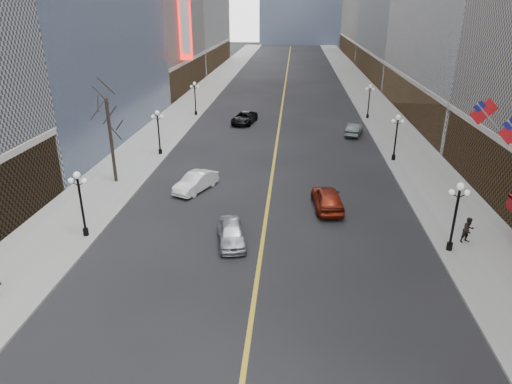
% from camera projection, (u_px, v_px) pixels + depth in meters
% --- Properties ---
extents(sidewalk_east, '(6.00, 230.00, 0.15)m').
position_uv_depth(sidewalk_east, '(379.00, 112.00, 65.40)').
color(sidewalk_east, gray).
rests_on(sidewalk_east, ground).
extents(sidewalk_west, '(6.00, 230.00, 0.15)m').
position_uv_depth(sidewalk_west, '(187.00, 109.00, 67.53)').
color(sidewalk_west, gray).
rests_on(sidewalk_west, ground).
extents(lane_line, '(0.25, 200.00, 0.02)m').
position_uv_depth(lane_line, '(283.00, 98.00, 75.70)').
color(lane_line, gold).
rests_on(lane_line, ground).
extents(streetlamp_east_1, '(1.26, 0.44, 4.52)m').
position_uv_depth(streetlamp_east_1, '(456.00, 210.00, 27.64)').
color(streetlamp_east_1, black).
rests_on(streetlamp_east_1, sidewalk_east).
extents(streetlamp_east_2, '(1.26, 0.44, 4.52)m').
position_uv_depth(streetlamp_east_2, '(396.00, 133.00, 44.22)').
color(streetlamp_east_2, black).
rests_on(streetlamp_east_2, sidewalk_east).
extents(streetlamp_east_3, '(1.26, 0.44, 4.52)m').
position_uv_depth(streetlamp_east_3, '(369.00, 98.00, 60.80)').
color(streetlamp_east_3, black).
rests_on(streetlamp_east_3, sidewalk_east).
extents(streetlamp_west_1, '(1.26, 0.44, 4.52)m').
position_uv_depth(streetlamp_west_1, '(80.00, 197.00, 29.44)').
color(streetlamp_west_1, black).
rests_on(streetlamp_west_1, sidewalk_west).
extents(streetlamp_west_2, '(1.26, 0.44, 4.52)m').
position_uv_depth(streetlamp_west_2, '(158.00, 128.00, 46.02)').
color(streetlamp_west_2, black).
rests_on(streetlamp_west_2, sidewalk_west).
extents(streetlamp_west_3, '(1.26, 0.44, 4.52)m').
position_uv_depth(streetlamp_west_3, '(195.00, 95.00, 62.60)').
color(streetlamp_west_3, black).
rests_on(streetlamp_west_3, sidewalk_west).
extents(flag_5, '(2.87, 0.12, 2.87)m').
position_uv_depth(flag_5, '(486.00, 114.00, 32.14)').
color(flag_5, '#B2B2B7').
rests_on(flag_5, ground).
extents(theatre_marquee, '(2.00, 0.55, 12.00)m').
position_uv_depth(theatre_marquee, '(185.00, 21.00, 72.34)').
color(theatre_marquee, red).
rests_on(theatre_marquee, ground).
extents(tree_west_far, '(3.60, 3.60, 7.92)m').
position_uv_depth(tree_west_far, '(108.00, 112.00, 37.51)').
color(tree_west_far, '#2D231C').
rests_on(tree_west_far, sidewalk_west).
extents(car_nb_near, '(2.54, 4.54, 1.46)m').
position_uv_depth(car_nb_near, '(231.00, 233.00, 29.53)').
color(car_nb_near, '#B4B6BC').
rests_on(car_nb_near, ground).
extents(car_nb_mid, '(3.34, 4.89, 1.53)m').
position_uv_depth(car_nb_mid, '(196.00, 182.00, 37.91)').
color(car_nb_mid, white).
rests_on(car_nb_mid, ground).
extents(car_nb_far, '(3.35, 5.72, 1.50)m').
position_uv_depth(car_nb_far, '(244.00, 118.00, 59.33)').
color(car_nb_far, black).
rests_on(car_nb_far, ground).
extents(car_sb_mid, '(2.49, 5.18, 1.71)m').
position_uv_depth(car_sb_mid, '(327.00, 198.00, 34.49)').
color(car_sb_mid, maroon).
rests_on(car_sb_mid, ground).
extents(car_sb_far, '(2.63, 4.66, 1.45)m').
position_uv_depth(car_sb_far, '(354.00, 129.00, 54.05)').
color(car_sb_far, '#464C4E').
rests_on(car_sb_far, ground).
extents(ped_east_walk, '(0.95, 0.75, 1.72)m').
position_uv_depth(ped_east_walk, '(468.00, 230.00, 29.30)').
color(ped_east_walk, black).
rests_on(ped_east_walk, sidewalk_east).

